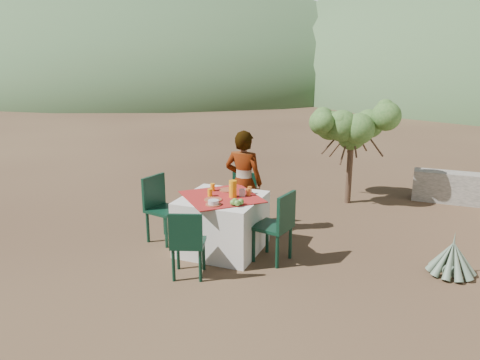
{
  "coord_description": "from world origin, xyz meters",
  "views": [
    {
      "loc": [
        2.38,
        -5.43,
        2.61
      ],
      "look_at": [
        0.09,
        0.38,
        0.89
      ],
      "focal_mm": 35.0,
      "sensor_mm": 36.0,
      "label": 1
    }
  ],
  "objects_px": {
    "chair_left": "(160,205)",
    "chair_right": "(278,224)",
    "chair_near": "(187,241)",
    "agave": "(452,259)",
    "person": "(244,183)",
    "shrub_tree": "(355,132)",
    "table": "(222,223)",
    "juice_pitcher": "(233,189)",
    "chair_far": "(243,197)"
  },
  "relations": [
    {
      "from": "chair_right",
      "to": "agave",
      "type": "xyz_separation_m",
      "value": [
        2.06,
        0.42,
        -0.31
      ]
    },
    {
      "from": "chair_far",
      "to": "juice_pitcher",
      "type": "xyz_separation_m",
      "value": [
        0.22,
        -0.93,
        0.41
      ]
    },
    {
      "from": "chair_left",
      "to": "juice_pitcher",
      "type": "xyz_separation_m",
      "value": [
        1.1,
        0.02,
        0.36
      ]
    },
    {
      "from": "chair_near",
      "to": "juice_pitcher",
      "type": "height_order",
      "value": "juice_pitcher"
    },
    {
      "from": "table",
      "to": "chair_left",
      "type": "xyz_separation_m",
      "value": [
        -0.95,
        0.01,
        0.14
      ]
    },
    {
      "from": "chair_far",
      "to": "chair_left",
      "type": "bearing_deg",
      "value": -136.04
    },
    {
      "from": "shrub_tree",
      "to": "chair_left",
      "type": "bearing_deg",
      "value": -129.3
    },
    {
      "from": "table",
      "to": "agave",
      "type": "xyz_separation_m",
      "value": [
        2.87,
        0.34,
        -0.18
      ]
    },
    {
      "from": "chair_left",
      "to": "chair_right",
      "type": "height_order",
      "value": "chair_left"
    },
    {
      "from": "chair_near",
      "to": "chair_right",
      "type": "relative_size",
      "value": 0.91
    },
    {
      "from": "person",
      "to": "agave",
      "type": "xyz_separation_m",
      "value": [
        2.84,
        -0.36,
        -0.57
      ]
    },
    {
      "from": "chair_right",
      "to": "juice_pitcher",
      "type": "relative_size",
      "value": 4.11
    },
    {
      "from": "agave",
      "to": "juice_pitcher",
      "type": "xyz_separation_m",
      "value": [
        -2.72,
        -0.32,
        0.67
      ]
    },
    {
      "from": "chair_right",
      "to": "person",
      "type": "bearing_deg",
      "value": -123.8
    },
    {
      "from": "chair_near",
      "to": "person",
      "type": "relative_size",
      "value": 0.55
    },
    {
      "from": "table",
      "to": "shrub_tree",
      "type": "xyz_separation_m",
      "value": [
        1.31,
        2.77,
        0.89
      ]
    },
    {
      "from": "chair_left",
      "to": "shrub_tree",
      "type": "relative_size",
      "value": 0.58
    },
    {
      "from": "chair_near",
      "to": "juice_pitcher",
      "type": "xyz_separation_m",
      "value": [
        0.19,
        0.93,
        0.41
      ]
    },
    {
      "from": "chair_left",
      "to": "juice_pitcher",
      "type": "relative_size",
      "value": 4.14
    },
    {
      "from": "chair_near",
      "to": "chair_left",
      "type": "bearing_deg",
      "value": -64.16
    },
    {
      "from": "shrub_tree",
      "to": "juice_pitcher",
      "type": "height_order",
      "value": "shrub_tree"
    },
    {
      "from": "chair_near",
      "to": "person",
      "type": "xyz_separation_m",
      "value": [
        0.08,
        1.62,
        0.3
      ]
    },
    {
      "from": "person",
      "to": "shrub_tree",
      "type": "bearing_deg",
      "value": -122.38
    },
    {
      "from": "chair_right",
      "to": "agave",
      "type": "bearing_deg",
      "value": 113.3
    },
    {
      "from": "table",
      "to": "agave",
      "type": "bearing_deg",
      "value": 6.84
    },
    {
      "from": "chair_near",
      "to": "shrub_tree",
      "type": "bearing_deg",
      "value": -129.13
    },
    {
      "from": "chair_far",
      "to": "juice_pitcher",
      "type": "distance_m",
      "value": 1.04
    },
    {
      "from": "juice_pitcher",
      "to": "chair_left",
      "type": "bearing_deg",
      "value": -179.1
    },
    {
      "from": "table",
      "to": "person",
      "type": "relative_size",
      "value": 0.84
    },
    {
      "from": "agave",
      "to": "chair_right",
      "type": "bearing_deg",
      "value": -168.45
    },
    {
      "from": "table",
      "to": "chair_far",
      "type": "distance_m",
      "value": 0.96
    },
    {
      "from": "chair_near",
      "to": "table",
      "type": "bearing_deg",
      "value": -111.59
    },
    {
      "from": "chair_right",
      "to": "juice_pitcher",
      "type": "distance_m",
      "value": 0.76
    },
    {
      "from": "chair_right",
      "to": "shrub_tree",
      "type": "xyz_separation_m",
      "value": [
        0.5,
        2.85,
        0.76
      ]
    },
    {
      "from": "agave",
      "to": "juice_pitcher",
      "type": "height_order",
      "value": "juice_pitcher"
    },
    {
      "from": "table",
      "to": "chair_near",
      "type": "bearing_deg",
      "value": -92.61
    },
    {
      "from": "chair_near",
      "to": "agave",
      "type": "distance_m",
      "value": 3.18
    },
    {
      "from": "chair_near",
      "to": "juice_pitcher",
      "type": "distance_m",
      "value": 1.04
    },
    {
      "from": "chair_right",
      "to": "juice_pitcher",
      "type": "bearing_deg",
      "value": -87.18
    },
    {
      "from": "chair_right",
      "to": "person",
      "type": "xyz_separation_m",
      "value": [
        -0.77,
        0.79,
        0.26
      ]
    },
    {
      "from": "agave",
      "to": "juice_pitcher",
      "type": "distance_m",
      "value": 2.82
    },
    {
      "from": "chair_far",
      "to": "chair_right",
      "type": "xyz_separation_m",
      "value": [
        0.88,
        -1.03,
        0.05
      ]
    },
    {
      "from": "chair_far",
      "to": "chair_left",
      "type": "height_order",
      "value": "chair_left"
    },
    {
      "from": "chair_near",
      "to": "agave",
      "type": "height_order",
      "value": "chair_near"
    },
    {
      "from": "person",
      "to": "agave",
      "type": "bearing_deg",
      "value": 171.93
    },
    {
      "from": "chair_left",
      "to": "shrub_tree",
      "type": "height_order",
      "value": "shrub_tree"
    },
    {
      "from": "chair_left",
      "to": "shrub_tree",
      "type": "distance_m",
      "value": 3.65
    },
    {
      "from": "chair_right",
      "to": "shrub_tree",
      "type": "bearing_deg",
      "value": -178.19
    },
    {
      "from": "chair_left",
      "to": "chair_right",
      "type": "relative_size",
      "value": 1.01
    },
    {
      "from": "person",
      "to": "shrub_tree",
      "type": "height_order",
      "value": "shrub_tree"
    }
  ]
}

